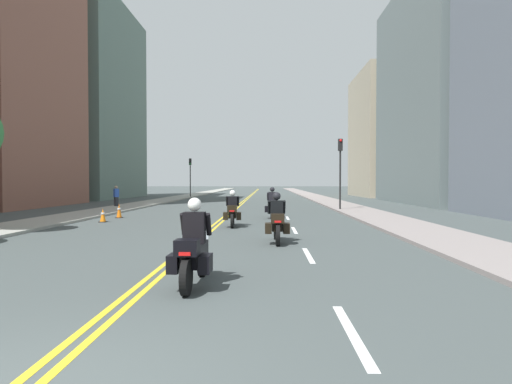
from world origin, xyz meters
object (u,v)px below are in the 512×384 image
(motorcycle_1, at_px, (277,222))
(motorcycle_2, at_px, (232,212))
(traffic_light_far, at_px, (190,171))
(pedestrian_0, at_px, (116,196))
(traffic_cone_2, at_px, (119,211))
(traffic_light_near, at_px, (340,161))
(motorcycle_3, at_px, (272,206))
(motorcycle_0, at_px, (194,251))
(traffic_cone_0, at_px, (103,215))

(motorcycle_1, bearing_deg, motorcycle_2, 108.74)
(traffic_light_far, height_order, pedestrian_0, traffic_light_far)
(traffic_cone_2, xyz_separation_m, traffic_light_near, (12.89, 6.12, 2.94))
(traffic_light_near, xyz_separation_m, traffic_light_far, (-14.42, 24.59, -0.02))
(motorcycle_3, xyz_separation_m, traffic_cone_2, (-8.26, -0.11, -0.27))
(motorcycle_1, xyz_separation_m, traffic_light_far, (-9.83, 40.21, 2.65))
(motorcycle_3, height_order, traffic_light_near, traffic_light_near)
(motorcycle_2, relative_size, traffic_light_near, 0.46)
(motorcycle_1, bearing_deg, motorcycle_0, -107.05)
(motorcycle_2, bearing_deg, traffic_cone_0, 159.92)
(motorcycle_2, height_order, motorcycle_3, motorcycle_3)
(motorcycle_0, distance_m, traffic_light_near, 22.55)
(traffic_cone_0, bearing_deg, pedestrian_0, 106.22)
(traffic_light_near, bearing_deg, traffic_cone_0, -146.15)
(motorcycle_1, bearing_deg, traffic_cone_0, 138.50)
(traffic_light_far, bearing_deg, traffic_cone_2, -87.15)
(traffic_cone_0, distance_m, pedestrian_0, 12.28)
(traffic_cone_2, bearing_deg, motorcycle_1, -48.85)
(motorcycle_0, bearing_deg, traffic_light_far, 101.61)
(motorcycle_1, height_order, pedestrian_0, pedestrian_0)
(motorcycle_1, xyz_separation_m, motorcycle_2, (-1.81, 5.02, -0.01))
(traffic_cone_2, relative_size, pedestrian_0, 0.48)
(traffic_cone_2, bearing_deg, pedestrian_0, 109.95)
(motorcycle_0, height_order, traffic_light_far, traffic_light_far)
(traffic_cone_0, height_order, pedestrian_0, pedestrian_0)
(motorcycle_0, relative_size, motorcycle_1, 0.99)
(motorcycle_0, height_order, motorcycle_3, motorcycle_3)
(motorcycle_3, bearing_deg, pedestrian_0, 144.01)
(motorcycle_2, distance_m, motorcycle_3, 4.92)
(motorcycle_0, bearing_deg, motorcycle_1, 75.66)
(motorcycle_1, relative_size, traffic_light_far, 0.46)
(traffic_cone_2, xyz_separation_m, traffic_light_far, (-1.53, 30.71, 2.92))
(motorcycle_0, height_order, traffic_cone_0, motorcycle_0)
(traffic_light_far, bearing_deg, motorcycle_0, -79.97)
(motorcycle_1, distance_m, traffic_light_far, 41.48)
(motorcycle_0, distance_m, traffic_cone_2, 16.74)
(motorcycle_1, height_order, traffic_cone_0, motorcycle_1)
(motorcycle_1, distance_m, motorcycle_2, 5.34)
(motorcycle_0, xyz_separation_m, pedestrian_0, (-10.00, 24.67, 0.18))
(motorcycle_0, height_order, motorcycle_1, motorcycle_0)
(motorcycle_0, relative_size, traffic_cone_2, 2.83)
(motorcycle_2, xyz_separation_m, traffic_light_far, (-8.02, 35.19, 2.66))
(motorcycle_2, relative_size, traffic_light_far, 0.46)
(motorcycle_1, distance_m, traffic_light_near, 16.50)
(traffic_light_near, bearing_deg, motorcycle_1, -106.38)
(traffic_cone_2, bearing_deg, motorcycle_2, -34.62)
(motorcycle_3, xyz_separation_m, traffic_light_far, (-9.79, 30.60, 2.65))
(traffic_light_near, xyz_separation_m, pedestrian_0, (-16.26, 3.18, -2.48))
(motorcycle_2, relative_size, pedestrian_0, 1.34)
(motorcycle_0, xyz_separation_m, motorcycle_3, (1.64, 15.48, -0.01))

